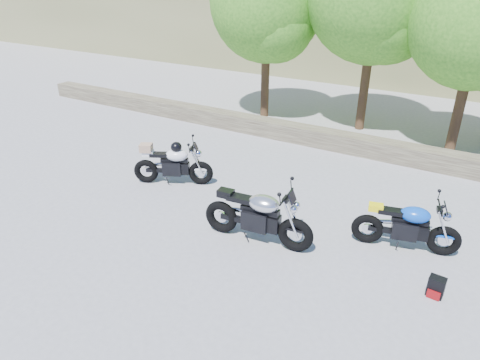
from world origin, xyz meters
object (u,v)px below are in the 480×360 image
Objects in this scene: white_bike at (172,163)px; backpack at (436,287)px; blue_bike at (407,227)px; silver_bike at (258,217)px.

white_bike reaches higher than backpack.
backpack is (0.71, -1.08, -0.31)m from blue_bike.
blue_bike is at bearing 19.68° from silver_bike.
silver_bike is at bearing -167.68° from blue_bike.
blue_bike is (5.38, 0.06, -0.05)m from white_bike.
blue_bike is (2.44, 1.18, -0.06)m from silver_bike.
backpack is (6.09, -1.02, -0.36)m from white_bike.
backpack is at bearing -4.28° from silver_bike.
silver_bike is 1.23× the size of white_bike.
blue_bike reaches higher than backpack.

